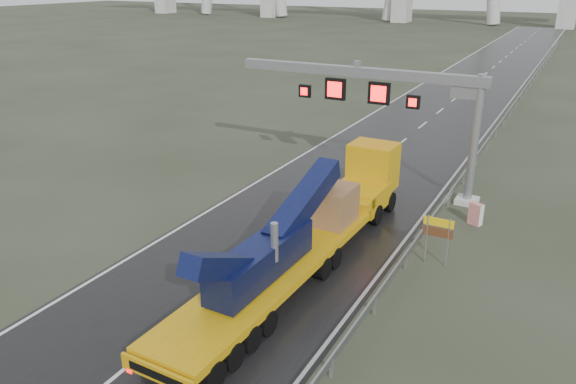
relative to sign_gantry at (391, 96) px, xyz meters
The scene contains 7 objects.
ground 18.96m from the sign_gantry, 96.67° to the right, with size 400.00×400.00×0.00m, color #2D3324.
road 22.81m from the sign_gantry, 95.46° to the left, with size 11.00×200.00×0.02m, color black.
guardrail 13.57m from the sign_gantry, 71.60° to the left, with size 0.20×140.00×1.40m, color gray, non-canonical shape.
sign_gantry is the anchor object (origin of this frame).
heavy_haul_truck 10.25m from the sign_gantry, 90.10° to the right, with size 3.16×18.50×4.33m.
exit_sign_pair 10.19m from the sign_gantry, 57.72° to the right, with size 1.31×0.07×2.25m.
striped_barrier 8.11m from the sign_gantry, 25.40° to the right, with size 0.68×0.36×1.14m, color red.
Camera 1 is at (11.70, -12.48, 12.02)m, focal length 35.00 mm.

